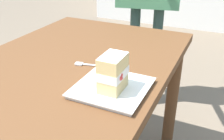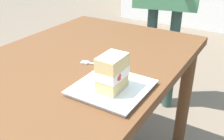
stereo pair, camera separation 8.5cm
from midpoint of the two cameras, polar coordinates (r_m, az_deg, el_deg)
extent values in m
cylinder|color=brown|center=(1.85, -9.66, -1.40)|extent=(0.07, 0.07, 0.72)
cylinder|color=brown|center=(1.60, 11.50, -6.36)|extent=(0.07, 0.07, 0.72)
cube|color=brown|center=(1.03, -15.23, -1.91)|extent=(1.41, 0.81, 0.04)
cube|color=white|center=(0.88, -2.76, -4.14)|extent=(0.23, 0.23, 0.01)
cube|color=white|center=(0.88, -2.77, -3.69)|extent=(0.24, 0.24, 0.00)
cube|color=#E0C17A|center=(0.85, -2.69, -2.99)|extent=(0.10, 0.07, 0.04)
cube|color=white|center=(0.83, -2.74, -0.77)|extent=(0.10, 0.07, 0.03)
sphere|color=red|center=(0.87, -3.88, 0.50)|extent=(0.01, 0.01, 0.01)
sphere|color=red|center=(0.80, -1.16, -1.87)|extent=(0.02, 0.02, 0.02)
sphere|color=red|center=(0.80, -1.23, -1.20)|extent=(0.02, 0.02, 0.02)
cube|color=#E0C17A|center=(0.81, -2.80, 1.54)|extent=(0.10, 0.07, 0.04)
cube|color=white|center=(0.80, -2.84, 3.03)|extent=(0.10, 0.07, 0.00)
cylinder|color=silver|center=(1.04, -5.19, 0.85)|extent=(0.04, 0.14, 0.01)
cube|color=silver|center=(1.07, -9.52, 1.31)|extent=(0.03, 0.03, 0.01)
cylinder|color=#334B43|center=(2.04, 3.63, 2.87)|extent=(0.07, 0.07, 0.80)
cylinder|color=#334B43|center=(2.02, 8.29, 2.41)|extent=(0.07, 0.07, 0.80)
camera|label=1|loc=(0.04, -92.86, -1.45)|focal=41.70mm
camera|label=2|loc=(0.04, 87.14, 1.45)|focal=41.70mm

